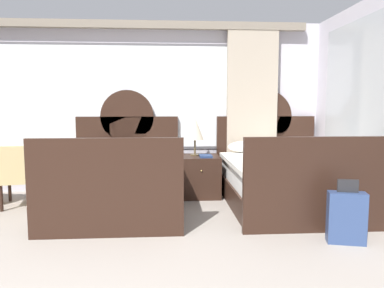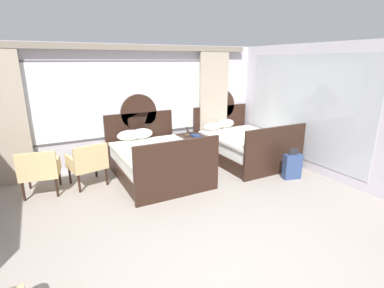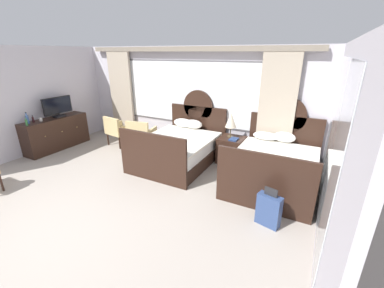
# 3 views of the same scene
# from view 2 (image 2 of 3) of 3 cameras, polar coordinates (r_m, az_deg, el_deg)

# --- Properties ---
(ground_plane) EXTENTS (24.00, 24.00, 0.00)m
(ground_plane) POSITION_cam_2_polar(r_m,az_deg,el_deg) (3.73, 6.29, -22.99)
(ground_plane) COLOR #9E9389
(wall_back_window) EXTENTS (6.84, 0.22, 2.70)m
(wall_back_window) POSITION_cam_2_polar(r_m,az_deg,el_deg) (6.70, -13.34, 7.71)
(wall_back_window) COLOR silver
(wall_back_window) RESTS_ON ground_plane
(wall_right_mirror) EXTENTS (0.08, 4.66, 2.70)m
(wall_right_mirror) POSITION_cam_2_polar(r_m,az_deg,el_deg) (6.66, 23.12, 6.26)
(wall_right_mirror) COLOR silver
(wall_right_mirror) RESTS_ON ground_plane
(bed_near_window) EXTENTS (1.61, 2.16, 1.62)m
(bed_near_window) POSITION_cam_2_polar(r_m,az_deg,el_deg) (6.03, -7.19, -3.09)
(bed_near_window) COLOR black
(bed_near_window) RESTS_ON ground_plane
(bed_near_mirror) EXTENTS (1.61, 2.16, 1.62)m
(bed_near_mirror) POSITION_cam_2_polar(r_m,az_deg,el_deg) (7.09, 9.94, -0.28)
(bed_near_mirror) COLOR black
(bed_near_mirror) RESTS_ON ground_plane
(nightstand_between_beds) EXTENTS (0.59, 0.62, 0.62)m
(nightstand_between_beds) POSITION_cam_2_polar(r_m,az_deg,el_deg) (7.00, -0.31, -0.75)
(nightstand_between_beds) COLOR black
(nightstand_between_beds) RESTS_ON ground_plane
(table_lamp_on_nightstand) EXTENTS (0.27, 0.27, 0.59)m
(table_lamp_on_nightstand) POSITION_cam_2_polar(r_m,az_deg,el_deg) (6.84, -1.01, 5.06)
(table_lamp_on_nightstand) COLOR brown
(table_lamp_on_nightstand) RESTS_ON nightstand_between_beds
(book_on_nightstand) EXTENTS (0.18, 0.26, 0.03)m
(book_on_nightstand) POSITION_cam_2_polar(r_m,az_deg,el_deg) (6.85, 0.74, 1.68)
(book_on_nightstand) COLOR navy
(book_on_nightstand) RESTS_ON nightstand_between_beds
(armchair_by_window_left) EXTENTS (0.74, 0.74, 0.85)m
(armchair_by_window_left) POSITION_cam_2_polar(r_m,az_deg,el_deg) (5.87, -19.88, -3.37)
(armchair_by_window_left) COLOR tan
(armchair_by_window_left) RESTS_ON ground_plane
(armchair_by_window_centre) EXTENTS (0.72, 0.72, 0.85)m
(armchair_by_window_centre) POSITION_cam_2_polar(r_m,az_deg,el_deg) (5.83, -27.91, -4.46)
(armchair_by_window_centre) COLOR tan
(armchair_by_window_centre) RESTS_ON ground_plane
(suitcase_on_floor) EXTENTS (0.39, 0.24, 0.65)m
(suitcase_on_floor) POSITION_cam_2_polar(r_m,az_deg,el_deg) (6.27, 19.20, -4.19)
(suitcase_on_floor) COLOR navy
(suitcase_on_floor) RESTS_ON ground_plane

